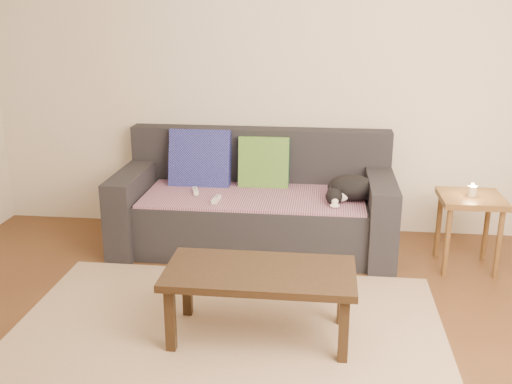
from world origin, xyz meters
TOP-DOWN VIEW (x-y plane):
  - ground at (0.00, 0.00)m, footprint 4.50×4.50m
  - back_wall at (0.00, 2.00)m, footprint 4.50×0.04m
  - sofa at (0.00, 1.57)m, footprint 2.10×0.94m
  - throw_blanket at (0.00, 1.48)m, footprint 1.66×0.74m
  - cushion_navy at (-0.46, 1.74)m, footprint 0.49×0.24m
  - cushion_green at (0.05, 1.74)m, footprint 0.40×0.16m
  - cat at (0.72, 1.43)m, footprint 0.43×0.39m
  - wii_remote_a at (-0.45, 1.47)m, footprint 0.08×0.15m
  - wii_remote_b at (-0.25, 1.29)m, footprint 0.05×0.15m
  - side_table at (1.56, 1.33)m, footprint 0.43×0.43m
  - candle at (1.56, 1.33)m, footprint 0.06×0.06m
  - rug at (0.00, 0.15)m, footprint 2.50×1.80m
  - coffee_table at (0.19, 0.18)m, footprint 1.05×0.53m

SIDE VIEW (x-z plane):
  - ground at x=0.00m, z-range 0.00..0.00m
  - rug at x=0.00m, z-range 0.00..0.01m
  - sofa at x=0.00m, z-range -0.13..0.74m
  - coffee_table at x=0.19m, z-range 0.16..0.58m
  - throw_blanket at x=0.00m, z-range 0.42..0.44m
  - side_table at x=1.56m, z-range 0.17..0.71m
  - wii_remote_a at x=-0.45m, z-range 0.44..0.47m
  - wii_remote_b at x=-0.25m, z-range 0.44..0.47m
  - cat at x=0.72m, z-range 0.44..0.62m
  - candle at x=1.56m, z-range 0.53..0.62m
  - cushion_navy at x=-0.46m, z-range 0.38..0.88m
  - cushion_green at x=0.05m, z-range 0.43..0.83m
  - back_wall at x=0.00m, z-range 0.00..2.60m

